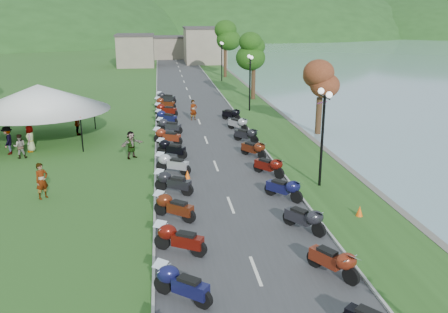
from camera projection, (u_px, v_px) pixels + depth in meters
name	position (u px, v px, depth m)	size (l,w,h in m)	color
road	(194.00, 108.00, 45.08)	(7.00, 120.00, 0.02)	#3C3C3F
hills_backdrop	(166.00, 34.00, 196.80)	(360.00, 120.00, 76.00)	#285621
far_building	(165.00, 48.00, 86.77)	(18.00, 16.00, 5.00)	gray
moto_row_left	(173.00, 173.00, 25.08)	(2.60, 49.03, 1.10)	#331411
moto_row_right	(275.00, 177.00, 24.57)	(2.60, 34.08, 1.10)	#331411
vendor_tent_main	(41.00, 113.00, 32.96)	(6.37, 6.37, 4.00)	silver
tree_lakeside	(320.00, 92.00, 34.64)	(2.23, 2.23, 6.20)	#245513
pedestrian_a	(44.00, 198.00, 23.18)	(0.66, 0.48, 1.80)	slate
pedestrian_b	(21.00, 158.00, 29.58)	(0.74, 0.41, 1.53)	slate
pedestrian_c	(10.00, 154.00, 30.36)	(1.19, 0.49, 1.84)	slate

